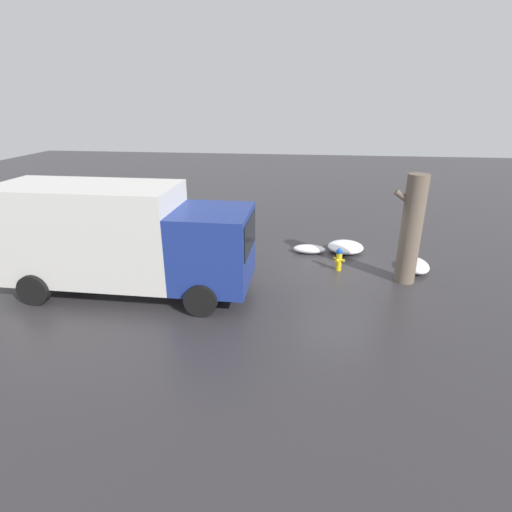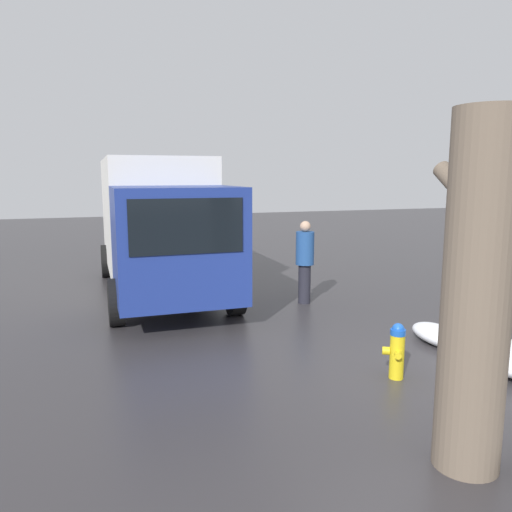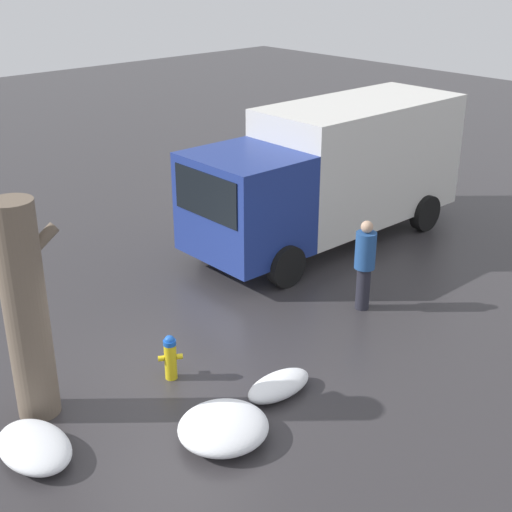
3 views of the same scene
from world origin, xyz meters
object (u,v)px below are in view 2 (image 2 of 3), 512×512
Objects in this scene: fire_hydrant at (397,350)px; delivery_truck at (158,221)px; pedestrian at (305,259)px; tree_trunk at (476,294)px.

fire_hydrant is 7.02m from delivery_truck.
delivery_truck is at bearing -39.64° from fire_hydrant.
delivery_truck reaches higher than fire_hydrant.
tree_trunk is at bearing -102.94° from pedestrian.
fire_hydrant is 2.49m from tree_trunk.
tree_trunk is at bearing 103.89° from fire_hydrant.
delivery_truck is at bearing 139.08° from pedestrian.
pedestrian is (6.26, -1.12, -0.72)m from tree_trunk.
pedestrian is at bearing -66.56° from fire_hydrant.
tree_trunk reaches higher than pedestrian.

